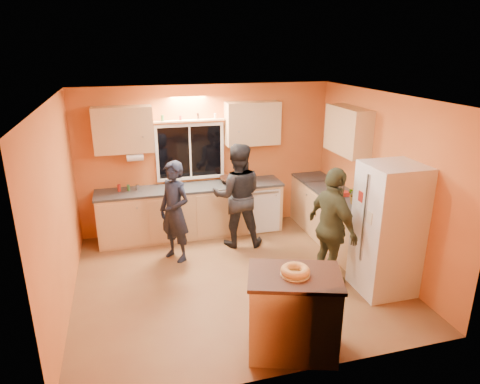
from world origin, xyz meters
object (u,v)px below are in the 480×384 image
object	(u,v)px
refrigerator	(388,229)
person_right	(332,228)
person_left	(175,212)
person_center	(237,196)
island	(293,313)

from	to	relation	value
refrigerator	person_right	size ratio (longest dim) A/B	1.05
refrigerator	person_left	bearing A→B (deg)	147.77
refrigerator	person_center	world-z (taller)	refrigerator
person_left	person_center	size ratio (longest dim) A/B	0.91
person_right	island	bearing A→B (deg)	129.83
person_right	refrigerator	bearing A→B (deg)	-126.10
person_center	person_right	bearing A→B (deg)	132.14
island	person_center	distance (m)	2.79
person_center	person_right	xyz separation A→B (m)	(0.92, -1.58, -0.02)
person_center	person_right	size ratio (longest dim) A/B	1.02
person_center	person_right	world-z (taller)	person_center
island	person_left	size ratio (longest dim) A/B	0.72
island	person_left	world-z (taller)	person_left
island	person_left	bearing A→B (deg)	129.44
island	person_right	world-z (taller)	person_right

